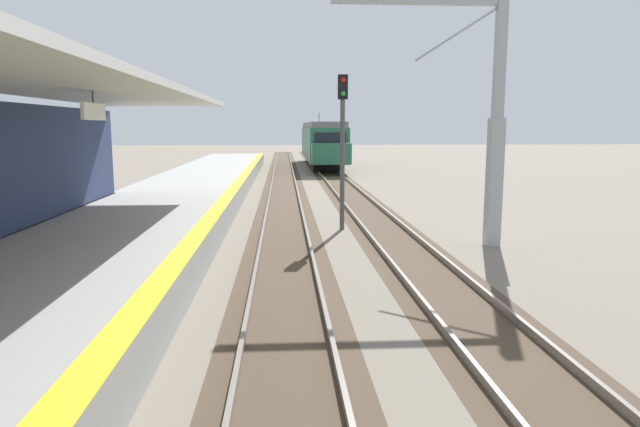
# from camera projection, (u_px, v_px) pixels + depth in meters

# --- Properties ---
(station_platform) EXTENTS (5.00, 80.00, 0.91)m
(station_platform) POSITION_uv_depth(u_px,v_px,m) (121.00, 242.00, 15.09)
(station_platform) COLOR #999993
(station_platform) RESTS_ON ground
(track_pair_nearest_platform) EXTENTS (2.34, 120.00, 0.16)m
(track_pair_nearest_platform) POSITION_uv_depth(u_px,v_px,m) (285.00, 228.00, 19.38)
(track_pair_nearest_platform) COLOR #4C3D2D
(track_pair_nearest_platform) RESTS_ON ground
(track_pair_middle) EXTENTS (2.34, 120.00, 0.16)m
(track_pair_middle) POSITION_uv_depth(u_px,v_px,m) (382.00, 227.00, 19.60)
(track_pair_middle) COLOR #4C3D2D
(track_pair_middle) RESTS_ON ground
(approaching_train) EXTENTS (2.93, 19.60, 4.76)m
(approaching_train) POSITION_uv_depth(u_px,v_px,m) (322.00, 142.00, 49.35)
(approaching_train) COLOR #286647
(approaching_train) RESTS_ON ground
(rail_signal_post) EXTENTS (0.32, 0.34, 5.20)m
(rail_signal_post) POSITION_uv_depth(u_px,v_px,m) (343.00, 136.00, 18.90)
(rail_signal_post) COLOR #4C4C4C
(rail_signal_post) RESTS_ON ground
(catenary_pylon_far_side) EXTENTS (5.00, 0.40, 7.50)m
(catenary_pylon_far_side) POSITION_uv_depth(u_px,v_px,m) (487.00, 123.00, 16.12)
(catenary_pylon_far_side) COLOR #9EA3A8
(catenary_pylon_far_side) RESTS_ON ground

